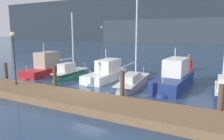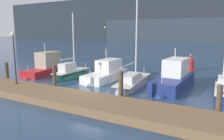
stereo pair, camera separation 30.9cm
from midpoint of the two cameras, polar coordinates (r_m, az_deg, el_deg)
ground_plane at (r=15.58m, az=-4.82°, el=-6.00°), size 400.00×400.00×0.00m
dock at (r=13.67m, az=-10.49°, el=-7.40°), size 25.32×2.80×0.45m
mooring_pile_0 at (r=20.50m, az=-25.33°, el=-0.61°), size 0.28×0.28×1.73m
mooring_pile_1 at (r=16.44m, az=-14.22°, el=-2.05°), size 0.28×0.28×1.88m
mooring_pile_2 at (r=13.39m, az=3.02°, el=-4.37°), size 0.28×0.28×1.91m
mooring_pile_3 at (r=12.15m, az=26.83°, el=-7.41°), size 0.28×0.28×1.70m
motorboat_berth_1 at (r=23.49m, az=-16.47°, el=0.13°), size 2.71×5.92×3.61m
sailboat_berth_2 at (r=21.14m, az=-10.14°, el=-1.47°), size 1.56×5.14×6.66m
motorboat_berth_3 at (r=19.88m, az=-1.08°, el=-1.66°), size 2.19×6.06×3.41m
sailboat_berth_4 at (r=17.55m, az=6.11°, el=-3.82°), size 2.41×7.22×11.27m
motorboat_berth_5 at (r=17.63m, az=16.30°, el=-3.21°), size 2.36×6.71×3.74m
sailboat_berth_6 at (r=16.66m, az=27.31°, el=-5.45°), size 1.38×5.13×8.49m
channel_buoy at (r=26.22m, az=20.02°, el=1.37°), size 1.23×1.23×1.82m
dock_lamppost at (r=17.39m, az=-23.77°, el=4.97°), size 0.32×0.32×3.82m
hillside_backdrop at (r=104.39m, az=27.19°, el=11.90°), size 240.00×23.00×21.78m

